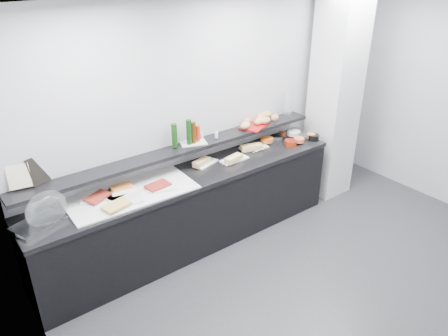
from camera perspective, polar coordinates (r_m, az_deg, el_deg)
ground at (r=4.61m, az=16.24°, el=-16.24°), size 5.00×5.00×0.00m
back_wall at (r=5.10m, az=0.27°, el=7.12°), size 5.00×0.02×2.70m
ceiling at (r=3.46m, az=22.20°, el=18.91°), size 5.00×5.00×0.00m
column at (r=5.87m, az=14.25°, el=8.98°), size 0.50×0.50×2.70m
buffet_cabinet at (r=4.92m, az=-4.10°, el=-5.74°), size 3.60×0.60×0.85m
counter_top at (r=4.70m, az=-4.28°, el=-1.10°), size 3.62×0.62×0.05m
wall_shelf at (r=4.72m, az=-5.56°, el=2.43°), size 3.60×0.25×0.04m
cloche_base at (r=4.15m, az=-23.13°, el=-6.77°), size 0.48×0.40×0.04m
cloche_dome at (r=4.13m, az=-22.15°, el=-5.03°), size 0.43×0.34×0.34m
linen_runner at (r=4.40m, az=-12.02°, el=-3.24°), size 1.28×0.65×0.01m
platter_meat_a at (r=4.41m, az=-16.44°, el=-3.49°), size 0.35×0.28×0.01m
food_meat_a at (r=4.35m, az=-16.18°, el=-3.64°), size 0.28×0.23×0.02m
platter_salmon at (r=4.42m, az=-13.78°, el=-3.06°), size 0.39×0.34×0.01m
food_salmon at (r=4.47m, az=-13.27°, el=-2.40°), size 0.22×0.15×0.02m
platter_cheese at (r=4.26m, az=-12.71°, el=-4.13°), size 0.35×0.27×0.01m
food_cheese at (r=4.16m, az=-13.89°, el=-4.77°), size 0.27×0.21×0.02m
platter_meat_b at (r=4.42m, az=-8.21°, el=-2.50°), size 0.35×0.29×0.01m
food_meat_b at (r=4.42m, az=-8.63°, el=-2.26°), size 0.25×0.17×0.02m
sandwich_plate_left at (r=4.90m, az=-2.38°, el=0.60°), size 0.32×0.21×0.01m
sandwich_food_left at (r=4.84m, az=-2.95°, el=0.77°), size 0.24×0.15×0.06m
tongs_left at (r=4.84m, az=-2.41°, el=0.41°), size 0.16×0.04×0.01m
sandwich_plate_mid at (r=4.98m, az=1.35°, el=1.12°), size 0.34×0.15×0.01m
sandwich_food_mid at (r=4.92m, az=1.28°, el=1.23°), size 0.24×0.13×0.06m
tongs_mid at (r=4.87m, az=0.18°, el=0.64°), size 0.15×0.07×0.01m
sandwich_plate_right at (r=5.30m, az=3.93°, el=2.68°), size 0.37×0.21×0.01m
sandwich_food_right at (r=5.21m, az=3.58°, el=2.73°), size 0.27×0.18×0.06m
tongs_right at (r=5.19m, az=4.48°, el=2.25°), size 0.16×0.01×0.01m
bowl_glass_fruit at (r=5.47m, az=6.58°, el=3.65°), size 0.25×0.25×0.07m
fill_glass_fruit at (r=5.44m, az=5.62°, el=3.70°), size 0.20×0.20×0.05m
bowl_black_jam at (r=5.53m, az=6.92°, el=3.89°), size 0.15×0.15×0.07m
fill_black_jam at (r=5.63m, az=7.62°, el=4.44°), size 0.10×0.10×0.05m
bowl_glass_cream at (r=5.78m, az=9.52°, el=4.76°), size 0.22×0.22×0.07m
fill_glass_cream at (r=5.68m, az=9.08°, el=4.53°), size 0.19×0.19×0.05m
bowl_red_jam at (r=5.41m, az=8.69°, el=3.25°), size 0.17×0.17×0.07m
fill_red_jam at (r=5.41m, az=8.82°, el=3.38°), size 0.10×0.10×0.05m
bowl_glass_salmon at (r=5.60m, az=10.29°, el=3.96°), size 0.17×0.17×0.07m
fill_glass_salmon at (r=5.48m, az=9.78°, el=3.64°), size 0.17×0.17×0.05m
bowl_black_fruit at (r=5.62m, az=11.65°, el=3.94°), size 0.18×0.18×0.07m
fill_black_fruit at (r=5.64m, az=11.30°, el=4.17°), size 0.14×0.14×0.05m
framed_print at (r=4.27m, az=-23.08°, el=-0.23°), size 0.21×0.15×0.26m
print_art at (r=4.21m, az=-25.23°, el=-1.03°), size 0.20×0.08×0.22m
condiment_tray at (r=4.80m, az=-4.03°, el=3.30°), size 0.32×0.26×0.01m
bottle_green_a at (r=4.66m, az=-6.50°, el=4.24°), size 0.07×0.07×0.26m
bottle_brown at (r=4.74m, az=-4.01°, el=4.64°), size 0.07×0.07×0.24m
bottle_green_b at (r=4.71m, az=-4.61°, el=4.71°), size 0.07×0.07×0.28m
bottle_hot at (r=4.80m, az=-3.45°, el=4.51°), size 0.05×0.05×0.18m
shaker_salt at (r=4.88m, az=-2.88°, el=4.22°), size 0.03×0.03×0.07m
shaker_pepper at (r=4.90m, az=-1.00°, el=4.34°), size 0.04×0.04×0.07m
bread_tray at (r=5.28m, az=3.96°, el=5.56°), size 0.43×0.38×0.02m
bread_roll_nw at (r=5.26m, az=3.01°, el=6.11°), size 0.15×0.11×0.08m
bread_roll_n at (r=5.40m, az=4.83°, el=6.59°), size 0.13×0.09×0.08m
bread_roll_ne at (r=5.50m, az=5.55°, el=6.96°), size 0.17×0.12×0.08m
bread_roll_sw at (r=5.14m, az=2.80°, el=5.59°), size 0.18×0.15×0.08m
bread_roll_s at (r=5.31m, az=5.38°, el=6.21°), size 0.16×0.11×0.08m
bread_roll_se at (r=5.41m, az=6.66°, el=6.53°), size 0.13×0.09×0.08m
bread_roll_midw at (r=5.28m, az=4.59°, el=6.13°), size 0.17×0.13×0.08m
carafe at (r=5.61m, az=8.32°, el=8.17°), size 0.15×0.15×0.30m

